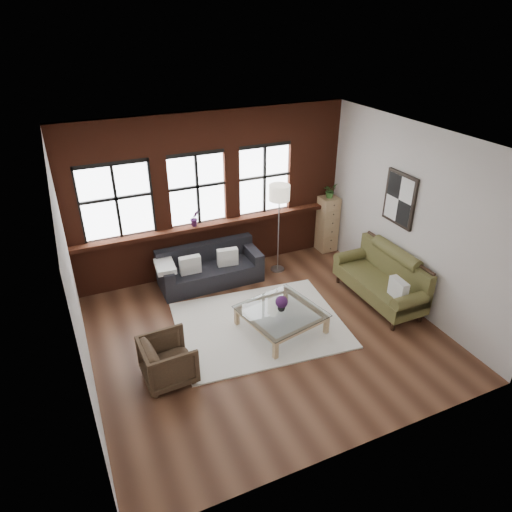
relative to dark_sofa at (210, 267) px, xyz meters
name	(u,v)px	position (x,y,z in m)	size (l,w,h in m)	color
floor	(265,333)	(0.30, -1.90, -0.36)	(5.50, 5.50, 0.00)	#47281A
ceiling	(267,143)	(0.30, -1.90, 2.84)	(5.50, 5.50, 0.00)	white
wall_back	(212,194)	(0.30, 0.60, 1.24)	(5.50, 5.50, 0.00)	beige
wall_front	(366,348)	(0.30, -4.40, 1.24)	(5.50, 5.50, 0.00)	beige
wall_left	(73,289)	(-2.45, -1.90, 1.24)	(5.00, 5.00, 0.00)	beige
wall_right	(411,218)	(3.05, -1.90, 1.24)	(5.00, 5.00, 0.00)	beige
brick_backwall	(213,195)	(0.30, 0.54, 1.24)	(5.50, 0.12, 3.20)	#502012
sill_ledge	(215,223)	(0.30, 0.45, 0.68)	(5.50, 0.30, 0.08)	#502012
window_left	(116,202)	(-1.50, 0.55, 1.39)	(1.38, 0.10, 1.50)	black
window_mid	(197,190)	(0.00, 0.55, 1.39)	(1.38, 0.10, 1.50)	black
window_right	(264,180)	(1.40, 0.55, 1.39)	(1.38, 0.10, 1.50)	black
wall_poster	(400,199)	(3.02, -1.60, 1.49)	(0.05, 0.74, 0.94)	black
shag_rug	(259,325)	(0.30, -1.67, -0.34)	(2.76, 2.17, 0.03)	white
dark_sofa	(210,267)	(0.00, 0.00, 0.00)	(1.97, 0.80, 0.71)	black
pillow_a	(190,265)	(-0.42, -0.10, 0.19)	(0.40, 0.14, 0.34)	silver
pillow_b	(228,257)	(0.33, -0.10, 0.19)	(0.40, 0.14, 0.34)	silver
vintage_settee	(380,277)	(2.60, -1.86, 0.16)	(0.86, 1.92, 1.03)	brown
pillow_settee	(398,289)	(2.52, -2.45, 0.26)	(0.14, 0.38, 0.34)	silver
armchair	(168,360)	(-1.42, -2.28, -0.02)	(0.72, 0.74, 0.67)	#3B2C1D
coffee_table	(281,320)	(0.58, -1.92, -0.17)	(1.19, 1.19, 0.40)	tan
vase	(281,307)	(0.58, -1.92, 0.10)	(0.13, 0.13, 0.13)	#B2B2B2
flowers	(282,302)	(0.58, -1.92, 0.20)	(0.21, 0.21, 0.21)	#441B4F
drawer_chest	(327,224)	(2.83, 0.30, 0.26)	(0.38, 0.38, 1.24)	tan
potted_plant_top	(330,191)	(2.83, 0.30, 1.03)	(0.28, 0.24, 0.31)	#2D5923
floor_lamp	(279,226)	(1.42, -0.09, 0.64)	(0.40, 0.40, 2.00)	#A5A5A8
sill_plant	(195,218)	(-0.13, 0.42, 0.88)	(0.18, 0.14, 0.32)	#441B4F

